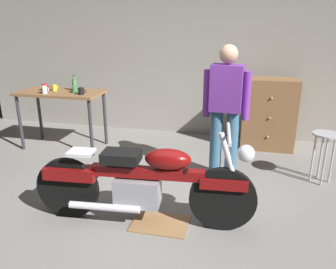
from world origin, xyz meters
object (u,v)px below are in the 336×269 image
Objects in this scene: motorcycle at (144,182)px; shop_stool at (325,144)px; person_standing at (226,107)px; mug_black_matte at (81,91)px; bottle at (74,84)px; mug_green_speckled at (75,90)px; mug_red_diner at (45,87)px; wooden_dresser at (269,114)px; mug_white_ceramic at (45,90)px; mug_yellow_tall at (55,88)px.

motorcycle reaches higher than shop_stool.
person_standing reaches higher than motorcycle.
bottle is (-0.23, 0.24, 0.05)m from mug_black_matte.
mug_black_matte is (-2.11, 0.38, 0.03)m from person_standing.
mug_red_diner is (-0.52, 0.04, 0.01)m from mug_green_speckled.
mug_green_speckled is (-2.87, -0.74, 0.39)m from wooden_dresser.
bottle is at bearing 42.83° from mug_white_ceramic.
bottle is (-1.67, 1.86, 0.55)m from motorcycle.
bottle reaches higher than mug_black_matte.
motorcycle is 2.77m from wooden_dresser.
person_standing is at bearing -14.95° from bottle.
mug_green_speckled is (-3.48, 0.36, 0.45)m from shop_stool.
shop_stool is at bearing -60.95° from wooden_dresser.
mug_white_ceramic is at bearing 137.31° from motorcycle.
mug_white_ceramic is (-2.67, 0.32, 0.03)m from person_standing.
wooden_dresser is at bearing 57.98° from motorcycle.
bottle is at bearing 13.31° from mug_yellow_tall.
mug_white_ceramic is (-0.02, -0.23, 0.01)m from mug_yellow_tall.
motorcycle is 2.32m from shop_stool.
motorcycle is 2.57m from bottle.
bottle is at bearing 172.03° from shop_stool.
motorcycle reaches higher than mug_green_speckled.
bottle is (0.45, 0.10, 0.05)m from mug_red_diner.
bottle is (-2.35, 0.63, 0.07)m from person_standing.
bottle is at bearing 134.12° from mug_black_matte.
shop_stool is 3.36m from mug_black_matte.
mug_yellow_tall is 0.31m from bottle.
mug_white_ceramic reaches higher than shop_stool.
mug_black_matte is (-2.71, -0.84, 0.40)m from wooden_dresser.
mug_yellow_tall is at bearing 83.94° from mug_white_ceramic.
mug_red_diner is at bearing -4.55° from person_standing.
mug_green_speckled is at bearing -4.25° from mug_red_diner.
motorcycle is at bearing -47.15° from mug_green_speckled.
motorcycle is at bearing -48.07° from bottle.
mug_black_matte is at bearing 175.59° from shop_stool.
motorcycle is 3.42× the size of shop_stool.
motorcycle is 18.66× the size of mug_green_speckled.
shop_stool is at bearing -7.97° from bottle.
motorcycle is 2.59m from mug_white_ceramic.
shop_stool is 3.91m from mug_white_ceramic.
wooden_dresser is at bearing 17.17° from mug_black_matte.
mug_yellow_tall is at bearing 169.61° from mug_green_speckled.
bottle is (-2.95, -0.60, 0.45)m from wooden_dresser.
mug_red_diner reaches higher than mug_black_matte.
mug_black_matte is at bearing 6.13° from mug_white_ceramic.
wooden_dresser reaches higher than mug_green_speckled.
mug_red_diner reaches higher than motorcycle.
mug_yellow_tall is at bearing -5.75° from person_standing.
mug_red_diner is at bearing 175.75° from mug_green_speckled.
mug_red_diner is 0.46m from bottle.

